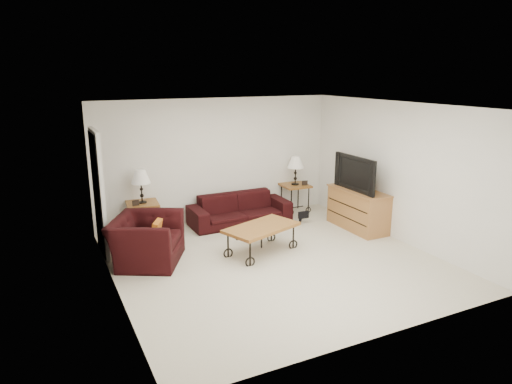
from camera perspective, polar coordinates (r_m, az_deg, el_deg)
ground at (r=7.60m, az=2.34°, el=-8.53°), size 5.00×5.00×0.00m
wall_back at (r=9.42m, az=-4.82°, el=3.97°), size 5.00×0.02×2.50m
wall_front at (r=5.23m, az=15.64°, el=-5.35°), size 5.00×0.02×2.50m
wall_left at (r=6.43m, az=-17.55°, el=-1.75°), size 0.02×5.00×2.50m
wall_right at (r=8.65m, az=17.19°, el=2.39°), size 0.02×5.00×2.50m
ceiling at (r=7.00m, az=2.56°, el=10.63°), size 5.00×5.00×0.00m
doorway at (r=8.08m, az=-19.05°, el=-0.28°), size 0.08×0.94×2.04m
sofa at (r=9.32m, az=-2.03°, el=-2.13°), size 2.04×0.80×0.60m
side_table_left at (r=8.92m, az=-13.81°, el=-3.24°), size 0.63×0.63×0.63m
side_table_right at (r=10.09m, az=4.84°, el=-0.78°), size 0.61×0.61×0.62m
lamp_left at (r=8.75m, az=-14.06°, el=0.68°), size 0.39×0.39×0.63m
lamp_right at (r=9.94m, az=4.92°, el=2.67°), size 0.38×0.38×0.62m
photo_frame_left at (r=8.65m, az=-14.71°, el=-1.33°), size 0.13×0.03×0.10m
photo_frame_right at (r=9.95m, az=6.07°, el=1.13°), size 0.12×0.05×0.10m
coffee_table at (r=7.84m, az=0.68°, el=-5.89°), size 1.42×1.07×0.47m
armchair at (r=7.62m, az=-13.43°, el=-5.82°), size 1.44×1.50×0.75m
throw_pillow at (r=7.56m, az=-12.29°, el=-4.77°), size 0.24×0.34×0.34m
tv_stand at (r=9.20m, az=12.55°, el=-2.10°), size 0.54×1.30×0.78m
television at (r=9.01m, az=12.70°, el=2.32°), size 0.15×1.17×0.67m
backpack at (r=9.46m, az=5.54°, el=-2.42°), size 0.41×0.36×0.44m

